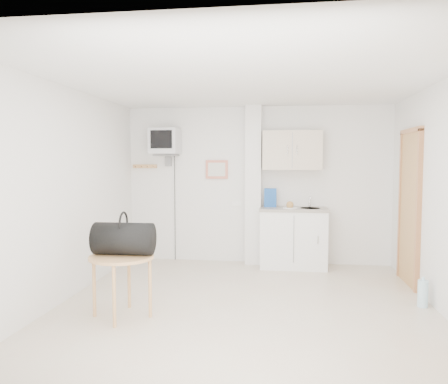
# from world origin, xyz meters

# --- Properties ---
(ground) EXTENTS (4.50, 4.50, 0.00)m
(ground) POSITION_xyz_m (0.00, 0.00, 0.00)
(ground) COLOR beige
(ground) RESTS_ON ground
(room_envelope) EXTENTS (4.24, 4.54, 2.55)m
(room_envelope) POSITION_xyz_m (0.24, 0.09, 1.54)
(room_envelope) COLOR white
(room_envelope) RESTS_ON ground
(kitchenette) EXTENTS (1.03, 0.58, 2.10)m
(kitchenette) POSITION_xyz_m (0.57, 2.00, 0.80)
(kitchenette) COLOR white
(kitchenette) RESTS_ON ground
(crt_television) EXTENTS (0.44, 0.45, 2.15)m
(crt_television) POSITION_xyz_m (-1.45, 2.02, 1.94)
(crt_television) COLOR slate
(crt_television) RESTS_ON ground
(round_table) EXTENTS (0.67, 0.67, 0.65)m
(round_table) POSITION_xyz_m (-1.24, -0.46, 0.57)
(round_table) COLOR tan
(round_table) RESTS_ON ground
(duffel_bag) EXTENTS (0.62, 0.36, 0.46)m
(duffel_bag) POSITION_xyz_m (-1.24, -0.41, 0.82)
(duffel_bag) COLOR black
(duffel_bag) RESTS_ON round_table
(water_bottle) EXTENTS (0.11, 0.11, 0.34)m
(water_bottle) POSITION_xyz_m (1.98, 0.29, 0.15)
(water_bottle) COLOR #B1D9E8
(water_bottle) RESTS_ON ground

